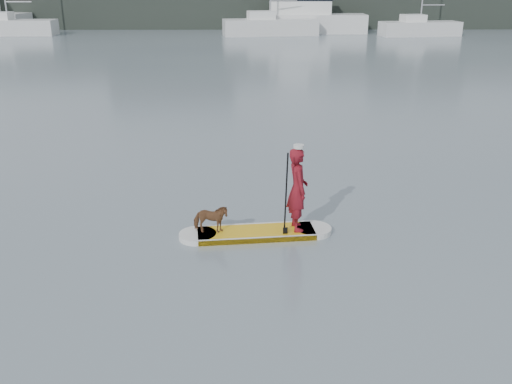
{
  "coord_description": "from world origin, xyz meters",
  "views": [
    {
      "loc": [
        -1.06,
        -12.55,
        5.21
      ],
      "look_at": [
        -0.95,
        -1.41,
        1.0
      ],
      "focal_mm": 40.0,
      "sensor_mm": 36.0,
      "label": 1
    }
  ],
  "objects_px": {
    "sailboat_b": "(8,25)",
    "motor_yacht_a": "(306,14)",
    "paddler": "(298,189)",
    "sailboat_e": "(419,27)",
    "paddleboard": "(256,233)",
    "sailboat_d": "(269,25)",
    "dog": "(211,219)"
  },
  "relations": [
    {
      "from": "paddler",
      "to": "sailboat_b",
      "type": "bearing_deg",
      "value": 18.52
    },
    {
      "from": "sailboat_e",
      "to": "sailboat_d",
      "type": "bearing_deg",
      "value": 169.68
    },
    {
      "from": "paddler",
      "to": "motor_yacht_a",
      "type": "distance_m",
      "value": 47.98
    },
    {
      "from": "sailboat_d",
      "to": "sailboat_b",
      "type": "bearing_deg",
      "value": 171.0
    },
    {
      "from": "paddleboard",
      "to": "paddler",
      "type": "distance_m",
      "value": 1.31
    },
    {
      "from": "paddleboard",
      "to": "dog",
      "type": "height_order",
      "value": "dog"
    },
    {
      "from": "sailboat_e",
      "to": "paddleboard",
      "type": "bearing_deg",
      "value": -116.97
    },
    {
      "from": "paddleboard",
      "to": "sailboat_e",
      "type": "bearing_deg",
      "value": 64.22
    },
    {
      "from": "paddleboard",
      "to": "sailboat_e",
      "type": "xyz_separation_m",
      "value": [
        15.86,
        44.53,
        0.71
      ]
    },
    {
      "from": "paddler",
      "to": "sailboat_d",
      "type": "height_order",
      "value": "sailboat_d"
    },
    {
      "from": "sailboat_b",
      "to": "sailboat_d",
      "type": "distance_m",
      "value": 24.98
    },
    {
      "from": "paddler",
      "to": "sailboat_b",
      "type": "relative_size",
      "value": 0.14
    },
    {
      "from": "sailboat_d",
      "to": "paddler",
      "type": "bearing_deg",
      "value": -99.46
    },
    {
      "from": "sailboat_d",
      "to": "sailboat_e",
      "type": "distance_m",
      "value": 14.15
    },
    {
      "from": "sailboat_b",
      "to": "motor_yacht_a",
      "type": "distance_m",
      "value": 28.76
    },
    {
      "from": "dog",
      "to": "sailboat_d",
      "type": "relative_size",
      "value": 0.06
    },
    {
      "from": "dog",
      "to": "sailboat_d",
      "type": "height_order",
      "value": "sailboat_d"
    },
    {
      "from": "dog",
      "to": "sailboat_e",
      "type": "height_order",
      "value": "sailboat_e"
    },
    {
      "from": "paddleboard",
      "to": "paddler",
      "type": "xyz_separation_m",
      "value": [
        0.88,
        0.09,
        0.96
      ]
    },
    {
      "from": "sailboat_d",
      "to": "motor_yacht_a",
      "type": "relative_size",
      "value": 1.2
    },
    {
      "from": "dog",
      "to": "sailboat_e",
      "type": "relative_size",
      "value": 0.07
    },
    {
      "from": "dog",
      "to": "sailboat_b",
      "type": "xyz_separation_m",
      "value": [
        -22.29,
        45.63,
        0.47
      ]
    },
    {
      "from": "paddler",
      "to": "sailboat_e",
      "type": "distance_m",
      "value": 46.89
    },
    {
      "from": "motor_yacht_a",
      "to": "dog",
      "type": "bearing_deg",
      "value": -96.2
    },
    {
      "from": "paddler",
      "to": "dog",
      "type": "bearing_deg",
      "value": 86.72
    },
    {
      "from": "paddler",
      "to": "sailboat_d",
      "type": "distance_m",
      "value": 45.17
    },
    {
      "from": "dog",
      "to": "sailboat_d",
      "type": "distance_m",
      "value": 45.44
    },
    {
      "from": "paddler",
      "to": "dog",
      "type": "xyz_separation_m",
      "value": [
        -1.84,
        -0.2,
        -0.59
      ]
    },
    {
      "from": "paddler",
      "to": "sailboat_b",
      "type": "xyz_separation_m",
      "value": [
        -24.13,
        45.43,
        -0.12
      ]
    },
    {
      "from": "paddleboard",
      "to": "sailboat_e",
      "type": "relative_size",
      "value": 0.31
    },
    {
      "from": "sailboat_b",
      "to": "sailboat_e",
      "type": "bearing_deg",
      "value": -2.74
    },
    {
      "from": "paddler",
      "to": "motor_yacht_a",
      "type": "xyz_separation_m",
      "value": [
        4.52,
        47.76,
        0.82
      ]
    }
  ]
}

